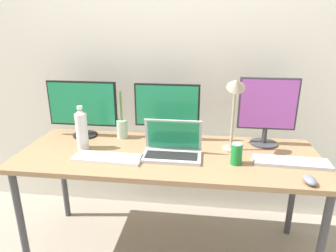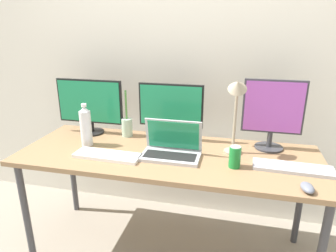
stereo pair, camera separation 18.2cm
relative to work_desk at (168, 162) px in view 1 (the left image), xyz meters
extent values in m
plane|color=gray|center=(0.00, 0.00, -0.68)|extent=(16.00, 16.00, 0.00)
cube|color=silver|center=(0.00, 0.59, 0.62)|extent=(7.00, 0.08, 2.60)
cylinder|color=#424247|center=(-0.88, -0.29, -0.32)|extent=(0.04, 0.04, 0.71)
cylinder|color=#424247|center=(0.88, -0.29, -0.32)|extent=(0.04, 0.04, 0.71)
cylinder|color=#424247|center=(-0.88, 0.29, -0.32)|extent=(0.04, 0.04, 0.71)
cylinder|color=#424247|center=(0.88, 0.29, -0.32)|extent=(0.04, 0.04, 0.71)
cube|color=#93704C|center=(0.00, 0.00, 0.05)|extent=(1.87, 0.70, 0.03)
cylinder|color=black|center=(-0.63, 0.23, 0.07)|extent=(0.17, 0.17, 0.01)
cylinder|color=black|center=(-0.63, 0.23, 0.11)|extent=(0.03, 0.03, 0.07)
cube|color=black|center=(-0.63, 0.23, 0.30)|extent=(0.49, 0.02, 0.32)
cube|color=#1E8C59|center=(-0.63, 0.22, 0.30)|extent=(0.47, 0.01, 0.29)
cylinder|color=black|center=(-0.04, 0.24, 0.07)|extent=(0.22, 0.22, 0.01)
cylinder|color=black|center=(-0.04, 0.24, 0.11)|extent=(0.03, 0.03, 0.08)
cube|color=black|center=(-0.04, 0.24, 0.30)|extent=(0.44, 0.02, 0.30)
cube|color=#1E8C59|center=(-0.04, 0.23, 0.30)|extent=(0.42, 0.01, 0.27)
cylinder|color=#38383D|center=(0.62, 0.23, 0.07)|extent=(0.18, 0.18, 0.01)
cylinder|color=#38383D|center=(0.62, 0.23, 0.12)|extent=(0.03, 0.03, 0.10)
cube|color=#38383D|center=(0.62, 0.23, 0.34)|extent=(0.37, 0.02, 0.34)
cube|color=#A54CB2|center=(0.62, 0.22, 0.34)|extent=(0.35, 0.01, 0.32)
cube|color=#B7B7BC|center=(0.03, -0.06, 0.07)|extent=(0.35, 0.20, 0.02)
cube|color=black|center=(0.03, -0.08, 0.08)|extent=(0.31, 0.11, 0.00)
cube|color=#B7B7BC|center=(0.03, 0.02, 0.18)|extent=(0.35, 0.05, 0.20)
cube|color=#1E8C59|center=(0.03, 0.01, 0.18)|extent=(0.32, 0.04, 0.18)
cube|color=white|center=(-0.35, -0.14, 0.07)|extent=(0.41, 0.15, 0.02)
cube|color=#B2B2B7|center=(0.73, -0.06, 0.07)|extent=(0.44, 0.15, 0.02)
ellipsoid|color=slate|center=(0.76, -0.28, 0.08)|extent=(0.07, 0.11, 0.04)
cylinder|color=silver|center=(-0.56, 0.01, 0.18)|extent=(0.08, 0.08, 0.23)
cone|color=silver|center=(-0.56, 0.01, 0.31)|extent=(0.07, 0.07, 0.03)
cylinder|color=white|center=(-0.56, 0.01, 0.33)|extent=(0.03, 0.03, 0.02)
cylinder|color=#197F33|center=(0.41, -0.10, 0.12)|extent=(0.07, 0.07, 0.12)
cylinder|color=silver|center=(0.41, -0.10, 0.18)|extent=(0.06, 0.06, 0.00)
cylinder|color=#B2D1B7|center=(-0.36, 0.23, 0.13)|extent=(0.08, 0.08, 0.13)
cylinder|color=#519342|center=(-0.36, 0.23, 0.29)|extent=(0.01, 0.01, 0.20)
cylinder|color=tan|center=(0.39, 0.10, 0.07)|extent=(0.11, 0.11, 0.01)
cylinder|color=tan|center=(0.39, 0.10, 0.27)|extent=(0.02, 0.02, 0.40)
cone|color=tan|center=(0.39, 0.04, 0.50)|extent=(0.11, 0.12, 0.11)
camera|label=1|loc=(0.22, -1.71, 0.83)|focal=32.00mm
camera|label=2|loc=(0.40, -1.67, 0.83)|focal=32.00mm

